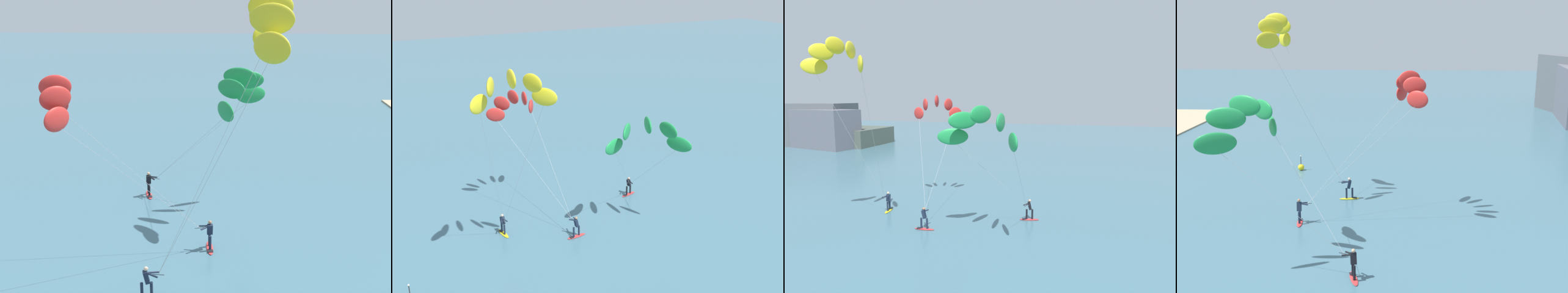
# 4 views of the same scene
# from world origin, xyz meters

# --- Properties ---
(kitesurfer_nearshore) EXTENTS (5.15, 8.52, 9.82)m
(kitesurfer_nearshore) POSITION_xyz_m (1.79, 21.05, 8.32)
(kitesurfer_nearshore) COLOR red
(kitesurfer_nearshore) RESTS_ON ground
(kitesurfer_mid_water) EXTENTS (6.15, 8.00, 9.08)m
(kitesurfer_mid_water) POSITION_xyz_m (8.64, 12.92, 7.50)
(kitesurfer_mid_water) COLOR red
(kitesurfer_mid_water) RESTS_ON ground
(kitesurfer_far_out) EXTENTS (5.29, 6.70, 13.50)m
(kitesurfer_far_out) POSITION_xyz_m (-1.25, 12.31, 11.81)
(kitesurfer_far_out) COLOR yellow
(kitesurfer_far_out) RESTS_ON ground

